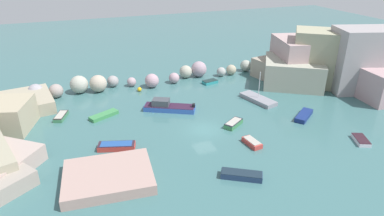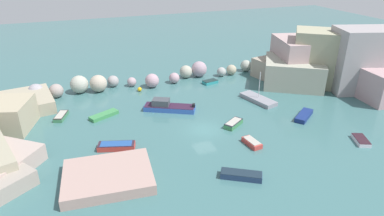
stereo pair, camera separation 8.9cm
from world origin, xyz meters
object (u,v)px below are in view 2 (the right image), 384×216
at_px(moored_boat_3, 168,107).
at_px(stone_dock, 108,176).
at_px(moored_boat_4, 241,175).
at_px(moored_boat_10, 233,123).
at_px(moored_boat_1, 304,116).
at_px(moored_boat_7, 104,115).
at_px(moored_boat_6, 116,146).
at_px(moored_boat_2, 61,116).
at_px(channel_buoy, 140,89).
at_px(moored_boat_0, 258,99).
at_px(moored_boat_9, 210,82).
at_px(moored_boat_8, 252,143).
at_px(moored_boat_5, 361,140).

bearing_deg(moored_boat_3, stone_dock, 80.83).
distance_m(moored_boat_4, moored_boat_10, 10.48).
bearing_deg(moored_boat_1, moored_boat_3, -64.09).
bearing_deg(moored_boat_7, moored_boat_6, 65.61).
xyz_separation_m(moored_boat_1, moored_boat_2, (-29.29, 10.78, -0.01)).
relative_size(stone_dock, channel_buoy, 12.13).
height_order(moored_boat_4, moored_boat_7, moored_boat_4).
bearing_deg(moored_boat_4, moored_boat_6, 168.69).
height_order(moored_boat_0, moored_boat_1, moored_boat_0).
distance_m(moored_boat_9, moored_boat_10, 14.75).
relative_size(moored_boat_7, moored_boat_10, 1.32).
bearing_deg(moored_boat_10, moored_boat_2, 120.00).
xyz_separation_m(moored_boat_0, moored_boat_8, (-6.81, -10.23, -0.01)).
distance_m(moored_boat_1, moored_boat_3, 17.82).
distance_m(moored_boat_1, moored_boat_8, 10.27).
distance_m(moored_boat_0, moored_boat_7, 21.43).
xyz_separation_m(moored_boat_4, moored_boat_10, (4.06, 9.66, 0.01)).
relative_size(stone_dock, moored_boat_3, 1.17).
distance_m(stone_dock, moored_boat_2, 15.86).
bearing_deg(moored_boat_5, moored_boat_7, 81.08).
xyz_separation_m(moored_boat_0, moored_boat_7, (-21.28, 2.54, -0.07)).
bearing_deg(moored_boat_1, channel_buoy, -78.74).
relative_size(stone_dock, moored_boat_8, 3.12).
xyz_separation_m(moored_boat_2, moored_boat_4, (15.73, -19.27, 0.04)).
distance_m(moored_boat_5, moored_boat_9, 24.45).
xyz_separation_m(moored_boat_0, moored_boat_10, (-6.68, -5.49, 0.02)).
distance_m(stone_dock, moored_boat_1, 25.79).
distance_m(channel_buoy, moored_boat_8, 21.44).
relative_size(moored_boat_4, moored_boat_10, 1.32).
xyz_separation_m(moored_boat_3, moored_boat_10, (6.30, -7.06, -0.23)).
bearing_deg(stone_dock, moored_boat_10, 19.97).
bearing_deg(channel_buoy, moored_boat_5, -49.54).
xyz_separation_m(moored_boat_4, moored_boat_5, (15.72, 1.20, -0.08)).
relative_size(moored_boat_3, moored_boat_6, 1.65).
bearing_deg(moored_boat_9, moored_boat_1, -79.58).
bearing_deg(moored_boat_9, moored_boat_0, -79.98).
xyz_separation_m(channel_buoy, moored_boat_3, (2.09, -7.98, 0.22)).
height_order(channel_buoy, moored_boat_1, channel_buoy).
height_order(moored_boat_2, moored_boat_3, moored_boat_3).
height_order(channel_buoy, moored_boat_5, channel_buoy).
height_order(stone_dock, channel_buoy, stone_dock).
height_order(moored_boat_3, moored_boat_9, moored_boat_3).
distance_m(stone_dock, moored_boat_0, 25.21).
distance_m(moored_boat_0, moored_boat_5, 14.82).
distance_m(stone_dock, moored_boat_8, 15.78).
relative_size(stone_dock, moored_boat_1, 2.06).
distance_m(moored_boat_3, moored_boat_6, 10.89).
distance_m(moored_boat_0, moored_boat_4, 18.57).
distance_m(moored_boat_1, moored_boat_2, 31.21).
bearing_deg(moored_boat_4, moored_boat_10, 98.28).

